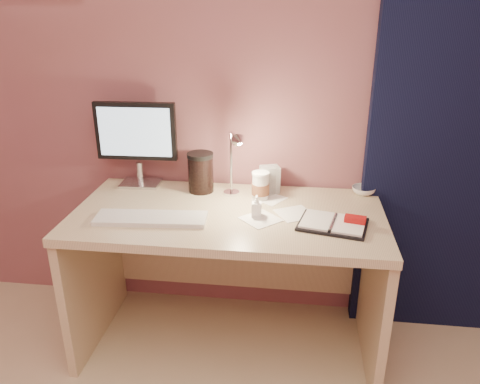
# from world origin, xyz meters

# --- Properties ---
(room) EXTENTS (3.50, 3.50, 3.50)m
(room) POSITION_xyz_m (0.95, 1.69, 1.14)
(room) COLOR #C6B28E
(room) RESTS_ON ground
(desk) EXTENTS (1.40, 0.70, 0.73)m
(desk) POSITION_xyz_m (0.00, 1.45, 0.50)
(desk) COLOR beige
(desk) RESTS_ON ground
(monitor) EXTENTS (0.40, 0.15, 0.43)m
(monitor) POSITION_xyz_m (-0.50, 1.66, 0.99)
(monitor) COLOR silver
(monitor) RESTS_ON desk
(keyboard) EXTENTS (0.49, 0.18, 0.02)m
(keyboard) POSITION_xyz_m (-0.32, 1.25, 0.74)
(keyboard) COLOR silver
(keyboard) RESTS_ON desk
(planner) EXTENTS (0.32, 0.27, 0.04)m
(planner) POSITION_xyz_m (0.47, 1.30, 0.74)
(planner) COLOR black
(planner) RESTS_ON desk
(paper_a) EXTENTS (0.21, 0.21, 0.00)m
(paper_a) POSITION_xyz_m (0.15, 1.32, 0.73)
(paper_a) COLOR white
(paper_a) RESTS_ON desk
(paper_b) EXTENTS (0.18, 0.18, 0.00)m
(paper_b) POSITION_xyz_m (0.18, 1.55, 0.73)
(paper_b) COLOR white
(paper_b) RESTS_ON desk
(paper_c) EXTENTS (0.20, 0.20, 0.00)m
(paper_c) POSITION_xyz_m (0.30, 1.39, 0.73)
(paper_c) COLOR white
(paper_c) RESTS_ON desk
(coffee_cup) EXTENTS (0.08, 0.08, 0.14)m
(coffee_cup) POSITION_xyz_m (0.13, 1.55, 0.79)
(coffee_cup) COLOR white
(coffee_cup) RESTS_ON desk
(clear_cup) EXTENTS (0.08, 0.08, 0.14)m
(clear_cup) POSITION_xyz_m (0.16, 1.62, 0.80)
(clear_cup) COLOR white
(clear_cup) RESTS_ON desk
(bowl) EXTENTS (0.13, 0.13, 0.04)m
(bowl) POSITION_xyz_m (0.63, 1.67, 0.75)
(bowl) COLOR white
(bowl) RESTS_ON desk
(lotion_bottle) EXTENTS (0.05, 0.05, 0.10)m
(lotion_bottle) POSITION_xyz_m (0.13, 1.35, 0.78)
(lotion_bottle) COLOR white
(lotion_bottle) RESTS_ON desk
(dark_jar) EXTENTS (0.12, 0.12, 0.18)m
(dark_jar) POSITION_xyz_m (-0.17, 1.61, 0.82)
(dark_jar) COLOR black
(dark_jar) RESTS_ON desk
(product_box) EXTENTS (0.11, 0.10, 0.13)m
(product_box) POSITION_xyz_m (0.17, 1.64, 0.80)
(product_box) COLOR #B3B2AE
(product_box) RESTS_ON desk
(desk_lamp) EXTENTS (0.13, 0.20, 0.34)m
(desk_lamp) POSITION_xyz_m (-0.05, 1.51, 0.94)
(desk_lamp) COLOR silver
(desk_lamp) RESTS_ON desk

